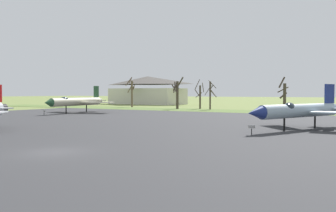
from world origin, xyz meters
TOP-DOWN VIEW (x-y plane):
  - ground_plane at (0.00, 0.00)m, footprint 600.00×600.00m
  - asphalt_apron at (0.00, 18.52)m, footprint 100.13×61.74m
  - grass_verge_strip at (0.00, 55.39)m, footprint 160.13×12.00m
  - jet_fighter_front_right at (-31.07, 34.06)m, footprint 13.86×15.58m
  - info_placard_front_right at (-30.51, 25.96)m, footprint 0.63×0.28m
  - jet_fighter_rear_center at (11.28, 23.02)m, footprint 11.59×14.11m
  - info_placard_rear_center at (8.41, 15.84)m, footprint 0.70×0.46m
  - bare_tree_far_left at (-38.75, 62.90)m, footprint 2.11×2.55m
  - bare_tree_left_of_center at (-22.47, 58.58)m, footprint 2.72×2.76m
  - bare_tree_center at (-18.00, 61.74)m, footprint 2.13×2.32m
  - bare_tree_right_of_center at (-14.34, 59.59)m, footprint 2.75×2.74m
  - bare_tree_far_right at (2.14, 58.97)m, footprint 2.08×2.09m
  - visitor_building at (-48.47, 85.65)m, footprint 25.73×14.42m

SIDE VIEW (x-z plane):
  - ground_plane at x=0.00m, z-range 0.00..0.00m
  - asphalt_apron at x=0.00m, z-range 0.00..0.05m
  - grass_verge_strip at x=0.00m, z-range 0.00..0.06m
  - info_placard_rear_center at x=8.41m, z-range 0.16..1.12m
  - info_placard_front_right at x=-30.51m, z-range 0.15..1.22m
  - jet_fighter_rear_center at x=11.28m, z-range -0.38..4.52m
  - jet_fighter_front_right at x=-31.07m, z-range -0.42..4.86m
  - bare_tree_center at x=-18.00m, z-range -0.36..6.74m
  - bare_tree_far_right at x=2.14m, z-range -0.26..6.90m
  - bare_tree_right_of_center at x=-14.34m, z-range 0.20..6.89m
  - bare_tree_left_of_center at x=-22.47m, z-range 0.12..7.77m
  - bare_tree_far_left at x=-38.75m, z-range 0.09..8.26m
  - visitor_building at x=-48.47m, z-range -0.10..9.28m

